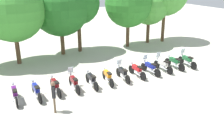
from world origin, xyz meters
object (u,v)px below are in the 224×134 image
(motorcycle_7, at_px, (137,70))
(tree_2, at_px, (12,10))
(motorcycle_10, at_px, (174,62))
(tree_4, at_px, (78,3))
(tree_6, at_px, (149,5))
(motorcycle_1, at_px, (36,90))
(motorcycle_5, at_px, (108,76))
(motorcycle_11, at_px, (187,60))
(motorcycle_6, at_px, (123,73))
(tree_3, at_px, (60,7))
(tree_5, at_px, (128,4))
(person_0, at_px, (54,94))
(motorcycle_2, at_px, (55,85))
(motorcycle_4, at_px, (92,79))
(motorcycle_3, at_px, (74,82))
(motorcycle_0, at_px, (15,94))
(motorcycle_9, at_px, (163,65))
(motorcycle_8, at_px, (150,67))

(motorcycle_7, height_order, tree_2, tree_2)
(motorcycle_10, bearing_deg, tree_2, 55.25)
(tree_4, relative_size, tree_6, 1.09)
(motorcycle_1, relative_size, tree_2, 0.31)
(motorcycle_5, xyz_separation_m, motorcycle_11, (7.22, 0.13, 0.01))
(tree_6, bearing_deg, motorcycle_6, -133.49)
(tree_3, bearing_deg, tree_5, -2.78)
(person_0, bearing_deg, tree_6, -127.93)
(motorcycle_2, distance_m, motorcycle_6, 4.81)
(motorcycle_1, bearing_deg, motorcycle_2, -84.15)
(tree_3, relative_size, tree_6, 1.14)
(motorcycle_2, xyz_separation_m, motorcycle_4, (2.41, -0.13, 0.00))
(motorcycle_3, bearing_deg, motorcycle_0, 91.63)
(tree_5, bearing_deg, tree_4, 173.86)
(motorcycle_2, xyz_separation_m, motorcycle_3, (1.20, -0.07, 0.01))
(motorcycle_3, relative_size, motorcycle_9, 1.00)
(motorcycle_3, xyz_separation_m, motorcycle_10, (8.42, 0.22, -0.01))
(tree_2, bearing_deg, motorcycle_3, -70.70)
(motorcycle_0, relative_size, motorcycle_8, 1.00)
(person_0, distance_m, tree_3, 11.24)
(motorcycle_2, height_order, motorcycle_5, same)
(tree_4, bearing_deg, motorcycle_10, -57.37)
(motorcycle_1, bearing_deg, motorcycle_3, -90.09)
(tree_4, bearing_deg, motorcycle_0, -130.57)
(motorcycle_5, height_order, motorcycle_9, motorcycle_9)
(tree_5, bearing_deg, motorcycle_3, -137.87)
(motorcycle_3, bearing_deg, motorcycle_6, -88.18)
(motorcycle_0, height_order, motorcycle_8, motorcycle_8)
(motorcycle_10, bearing_deg, tree_3, 38.81)
(motorcycle_11, relative_size, tree_5, 0.33)
(motorcycle_3, relative_size, motorcycle_5, 1.00)
(motorcycle_8, height_order, tree_3, tree_3)
(tree_6, bearing_deg, tree_5, -172.18)
(motorcycle_7, bearing_deg, motorcycle_6, 91.06)
(motorcycle_7, xyz_separation_m, motorcycle_10, (3.61, 0.16, 0.00))
(motorcycle_2, bearing_deg, tree_5, -53.39)
(motorcycle_2, bearing_deg, motorcycle_8, -91.25)
(motorcycle_7, bearing_deg, motorcycle_8, -89.49)
(tree_2, xyz_separation_m, tree_4, (5.81, 1.11, 0.17))
(motorcycle_5, xyz_separation_m, motorcycle_9, (4.81, 0.16, 0.01))
(motorcycle_1, xyz_separation_m, motorcycle_6, (6.02, 0.14, 0.01))
(tree_2, distance_m, tree_4, 5.92)
(motorcycle_6, bearing_deg, motorcycle_0, 94.23)
(motorcycle_0, xyz_separation_m, motorcycle_10, (12.03, 0.23, 0.00))
(motorcycle_9, height_order, motorcycle_11, same)
(motorcycle_3, xyz_separation_m, motorcycle_7, (4.81, 0.06, -0.01))
(tree_4, height_order, tree_5, tree_5)
(motorcycle_9, distance_m, motorcycle_11, 2.41)
(motorcycle_5, bearing_deg, tree_3, 12.73)
(tree_4, bearing_deg, motorcycle_7, -79.77)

